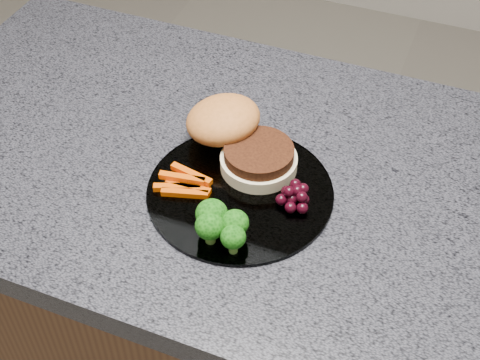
% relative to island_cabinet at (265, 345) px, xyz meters
% --- Properties ---
extents(island_cabinet, '(1.20, 0.60, 0.86)m').
position_rel_island_cabinet_xyz_m(island_cabinet, '(0.00, 0.00, 0.00)').
color(island_cabinet, '#51321B').
rests_on(island_cabinet, ground).
extents(countertop, '(1.20, 0.60, 0.04)m').
position_rel_island_cabinet_xyz_m(countertop, '(0.00, 0.00, 0.45)').
color(countertop, '#484852').
rests_on(countertop, island_cabinet).
extents(plate, '(0.26, 0.26, 0.01)m').
position_rel_island_cabinet_xyz_m(plate, '(-0.03, -0.06, 0.47)').
color(plate, white).
rests_on(plate, countertop).
extents(burger, '(0.21, 0.18, 0.06)m').
position_rel_island_cabinet_xyz_m(burger, '(-0.07, 0.02, 0.50)').
color(burger, beige).
rests_on(burger, plate).
extents(carrot_sticks, '(0.08, 0.05, 0.02)m').
position_rel_island_cabinet_xyz_m(carrot_sticks, '(-0.10, -0.08, 0.48)').
color(carrot_sticks, '#DC4C03').
rests_on(carrot_sticks, plate).
extents(broccoli, '(0.08, 0.06, 0.05)m').
position_rel_island_cabinet_xyz_m(broccoli, '(-0.02, -0.14, 0.50)').
color(broccoli, '#54832F').
rests_on(broccoli, plate).
extents(grape_bunch, '(0.05, 0.05, 0.03)m').
position_rel_island_cabinet_xyz_m(grape_bunch, '(0.05, -0.05, 0.49)').
color(grape_bunch, black).
rests_on(grape_bunch, plate).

